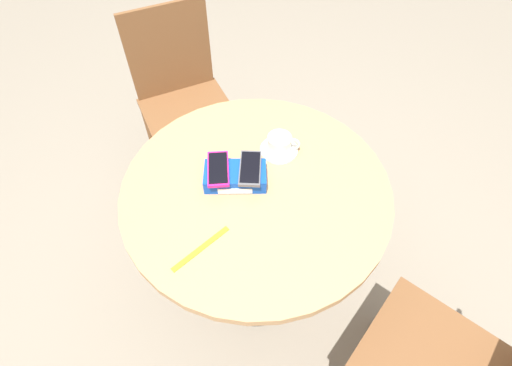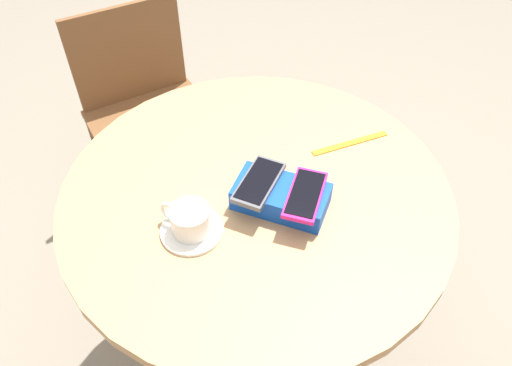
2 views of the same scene
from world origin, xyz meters
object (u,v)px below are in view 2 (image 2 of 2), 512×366
(phone_magenta, at_px, (305,195))
(phone_gray, at_px, (259,182))
(phone_box, at_px, (281,197))
(coffee_cup, at_px, (189,219))
(saucer, at_px, (192,230))
(lanyard_strap, at_px, (350,143))
(chair_far_side, at_px, (151,117))
(round_table, at_px, (256,226))

(phone_magenta, distance_m, phone_gray, 0.10)
(phone_box, height_order, phone_magenta, phone_magenta)
(coffee_cup, bearing_deg, saucer, 166.36)
(phone_box, xyz_separation_m, lanyard_strap, (-0.13, -0.23, -0.02))
(saucer, distance_m, coffee_cup, 0.03)
(phone_magenta, height_order, chair_far_side, phone_magenta)
(saucer, height_order, coffee_cup, coffee_cup)
(phone_gray, relative_size, saucer, 1.17)
(round_table, relative_size, phone_box, 4.17)
(phone_magenta, height_order, saucer, phone_magenta)
(phone_box, height_order, coffee_cup, coffee_cup)
(chair_far_side, bearing_deg, round_table, 132.84)
(phone_magenta, bearing_deg, phone_gray, -7.05)
(phone_magenta, height_order, lanyard_strap, phone_magenta)
(saucer, relative_size, lanyard_strap, 0.64)
(phone_magenta, height_order, coffee_cup, coffee_cup)
(round_table, xyz_separation_m, phone_gray, (-0.01, 0.03, 0.19))
(round_table, relative_size, phone_gray, 5.72)
(lanyard_strap, bearing_deg, chair_far_side, -27.49)
(phone_gray, relative_size, coffee_cup, 1.38)
(phone_magenta, xyz_separation_m, chair_far_side, (0.65, -0.62, -0.40))
(phone_box, distance_m, coffee_cup, 0.20)
(saucer, relative_size, chair_far_side, 0.16)
(saucer, bearing_deg, lanyard_strap, -129.90)
(coffee_cup, bearing_deg, round_table, -125.50)
(phone_box, height_order, chair_far_side, phone_box)
(phone_gray, bearing_deg, phone_box, 179.38)
(round_table, height_order, chair_far_side, chair_far_side)
(round_table, bearing_deg, phone_gray, 113.66)
(phone_box, xyz_separation_m, phone_magenta, (-0.05, 0.01, 0.03))
(coffee_cup, height_order, chair_far_side, coffee_cup)
(saucer, xyz_separation_m, chair_far_side, (0.43, -0.72, -0.35))
(phone_magenta, distance_m, saucer, 0.24)
(coffee_cup, distance_m, lanyard_strap, 0.45)
(chair_far_side, bearing_deg, lanyard_strap, 152.51)
(phone_box, bearing_deg, coffee_cup, 34.28)
(chair_far_side, bearing_deg, saucer, 120.95)
(coffee_cup, bearing_deg, phone_magenta, -155.05)
(phone_magenta, relative_size, saucer, 1.13)
(phone_magenta, xyz_separation_m, coffee_cup, (0.22, 0.10, -0.02))
(phone_box, relative_size, saucer, 1.61)
(round_table, xyz_separation_m, phone_box, (-0.06, 0.03, 0.16))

